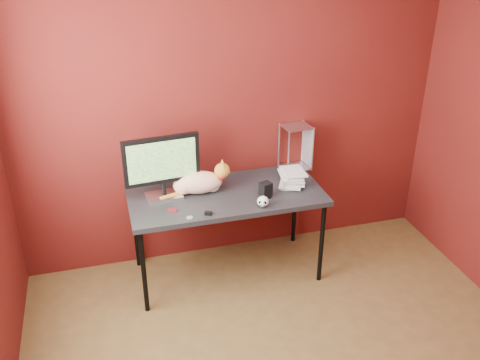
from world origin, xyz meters
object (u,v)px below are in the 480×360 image
object	(u,v)px
skull_mug	(263,201)
desk	(226,199)
monitor	(162,164)
speaker	(266,190)
cat	(199,182)
book_stack	(284,114)

from	to	relation	value
skull_mug	desk	bearing A→B (deg)	150.65
monitor	speaker	bearing A→B (deg)	-19.64
monitor	skull_mug	distance (m)	0.80
monitor	speaker	xyz separation A→B (m)	(0.75, -0.20, -0.22)
desk	skull_mug	xyz separation A→B (m)	(0.21, -0.28, 0.09)
cat	book_stack	size ratio (longest dim) A/B	0.48
speaker	book_stack	size ratio (longest dim) A/B	0.10
desk	skull_mug	bearing A→B (deg)	-52.58
speaker	book_stack	world-z (taller)	book_stack
speaker	book_stack	distance (m)	0.59
desk	cat	xyz separation A→B (m)	(-0.20, 0.07, 0.14)
speaker	monitor	bearing A→B (deg)	145.33
desk	monitor	world-z (taller)	monitor
monitor	cat	xyz separation A→B (m)	(0.27, 0.00, -0.19)
skull_mug	speaker	world-z (taller)	speaker
desk	speaker	bearing A→B (deg)	-25.00
cat	speaker	distance (m)	0.52
cat	speaker	world-z (taller)	cat
skull_mug	monitor	bearing A→B (deg)	176.48
monitor	book_stack	size ratio (longest dim) A/B	0.49
desk	cat	size ratio (longest dim) A/B	2.71
cat	skull_mug	size ratio (longest dim) A/B	5.91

